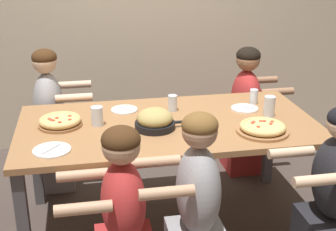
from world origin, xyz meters
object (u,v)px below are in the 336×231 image
pizza_board_main (60,121)px  diner_far_right (245,115)px  drinking_glass_a (97,117)px  drinking_glass_d (198,136)px  empty_plate_c (245,108)px  diner_far_left (51,126)px  diner_near_right (331,205)px  drinking_glass_b (269,106)px  diner_near_midleft (124,227)px  pizza_board_second (263,128)px  skillet_bowl (155,120)px  empty_plate_a (124,110)px  drinking_glass_c (173,104)px  drinking_glass_e (254,98)px  diner_near_center (197,217)px  empty_plate_b (52,150)px

pizza_board_main → diner_far_right: size_ratio=0.26×
drinking_glass_a → diner_far_right: size_ratio=0.12×
pizza_board_main → drinking_glass_d: drinking_glass_d is taller
drinking_glass_d → diner_far_right: diner_far_right is taller
empty_plate_c → drinking_glass_a: size_ratio=1.50×
pizza_board_main → drinking_glass_d: size_ratio=2.60×
diner_far_left → diner_near_right: diner_far_left is taller
drinking_glass_b → diner_near_right: bearing=-80.6°
diner_near_right → diner_near_midleft: bearing=90.0°
pizza_board_main → pizza_board_second: bearing=-15.3°
skillet_bowl → drinking_glass_d: 0.36m
pizza_board_main → empty_plate_a: (0.45, 0.22, -0.03)m
empty_plate_a → drinking_glass_b: size_ratio=1.32×
drinking_glass_c → diner_near_right: bearing=-51.5°
skillet_bowl → drinking_glass_e: size_ratio=3.46×
pizza_board_second → empty_plate_a: bearing=145.9°
pizza_board_main → drinking_glass_c: drinking_glass_c is taller
diner_near_midleft → diner_near_right: size_ratio=0.98×
pizza_board_main → drinking_glass_a: bearing=-7.8°
drinking_glass_d → diner_near_center: diner_near_center is taller
empty_plate_c → drinking_glass_d: 0.72m
pizza_board_main → drinking_glass_a: 0.25m
pizza_board_second → drinking_glass_c: drinking_glass_c is taller
empty_plate_c → drinking_glass_b: (0.12, -0.16, 0.07)m
pizza_board_second → diner_near_center: (-0.54, -0.46, -0.31)m
empty_plate_a → diner_far_left: 0.77m
empty_plate_a → diner_far_right: bearing=22.5°
pizza_board_main → drinking_glass_c: (0.79, 0.15, 0.02)m
diner_near_center → empty_plate_b: bearing=61.7°
empty_plate_a → diner_near_center: diner_near_center is taller
empty_plate_b → drinking_glass_c: bearing=32.9°
skillet_bowl → drinking_glass_b: (0.82, 0.08, 0.01)m
drinking_glass_c → diner_near_midleft: 1.12m
drinking_glass_b → diner_near_midleft: bearing=-146.6°
drinking_glass_d → diner_far_left: size_ratio=0.09×
empty_plate_c → drinking_glass_c: (-0.52, 0.07, 0.04)m
skillet_bowl → drinking_glass_a: 0.39m
drinking_glass_e → empty_plate_b: bearing=-158.5°
pizza_board_main → drinking_glass_e: bearing=7.5°
pizza_board_main → empty_plate_b: 0.39m
drinking_glass_b → drinking_glass_c: drinking_glass_b is taller
empty_plate_b → drinking_glass_a: 0.46m
diner_near_right → drinking_glass_c: bearing=38.5°
skillet_bowl → diner_far_right: (0.93, 0.83, -0.34)m
pizza_board_second → empty_plate_a: pizza_board_second is taller
pizza_board_main → drinking_glass_d: bearing=-28.4°
pizza_board_second → diner_near_right: bearing=-59.5°
drinking_glass_e → drinking_glass_d: bearing=-132.9°
drinking_glass_b → diner_near_midleft: diner_near_midleft is taller
diner_near_midleft → diner_near_right: bearing=-90.0°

